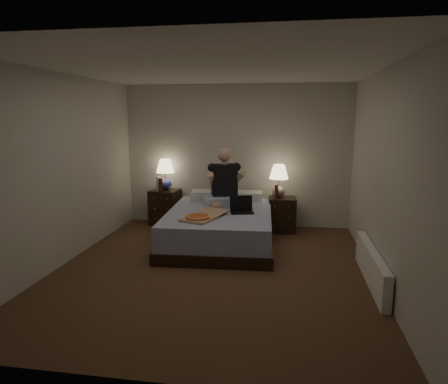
% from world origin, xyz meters
% --- Properties ---
extents(floor, '(4.00, 4.50, 0.00)m').
position_xyz_m(floor, '(0.00, 0.00, 0.00)').
color(floor, brown).
rests_on(floor, ground).
extents(ceiling, '(4.00, 4.50, 0.00)m').
position_xyz_m(ceiling, '(0.00, 0.00, 2.50)').
color(ceiling, white).
rests_on(ceiling, ground).
extents(wall_back, '(4.00, 0.00, 2.50)m').
position_xyz_m(wall_back, '(0.00, 2.25, 1.25)').
color(wall_back, silver).
rests_on(wall_back, ground).
extents(wall_front, '(4.00, 0.00, 2.50)m').
position_xyz_m(wall_front, '(0.00, -2.25, 1.25)').
color(wall_front, silver).
rests_on(wall_front, ground).
extents(wall_left, '(0.00, 4.50, 2.50)m').
position_xyz_m(wall_left, '(-2.00, 0.00, 1.25)').
color(wall_left, silver).
rests_on(wall_left, ground).
extents(wall_right, '(0.00, 4.50, 2.50)m').
position_xyz_m(wall_right, '(2.00, 0.00, 1.25)').
color(wall_right, silver).
rests_on(wall_right, ground).
extents(bed, '(1.67, 2.16, 0.52)m').
position_xyz_m(bed, '(-0.09, 1.07, 0.26)').
color(bed, '#505FA0').
rests_on(bed, floor).
extents(nightstand_left, '(0.54, 0.49, 0.63)m').
position_xyz_m(nightstand_left, '(-1.27, 2.05, 0.32)').
color(nightstand_left, black).
rests_on(nightstand_left, floor).
extents(nightstand_right, '(0.48, 0.44, 0.59)m').
position_xyz_m(nightstand_right, '(0.84, 1.91, 0.29)').
color(nightstand_right, black).
rests_on(nightstand_right, floor).
extents(lamp_left, '(0.37, 0.37, 0.56)m').
position_xyz_m(lamp_left, '(-1.25, 2.05, 0.91)').
color(lamp_left, '#2A339C').
rests_on(lamp_left, nightstand_left).
extents(lamp_right, '(0.40, 0.40, 0.56)m').
position_xyz_m(lamp_right, '(0.77, 1.93, 0.87)').
color(lamp_right, gray).
rests_on(lamp_right, nightstand_right).
extents(water_bottle, '(0.07, 0.07, 0.25)m').
position_xyz_m(water_bottle, '(-1.37, 1.97, 0.76)').
color(water_bottle, silver).
rests_on(water_bottle, nightstand_left).
extents(soda_can, '(0.07, 0.07, 0.10)m').
position_xyz_m(soda_can, '(-1.12, 1.90, 0.68)').
color(soda_can, '#B0B0AB').
rests_on(soda_can, nightstand_left).
extents(beer_bottle_left, '(0.06, 0.06, 0.23)m').
position_xyz_m(beer_bottle_left, '(-1.30, 1.93, 0.75)').
color(beer_bottle_left, '#531F0B').
rests_on(beer_bottle_left, nightstand_left).
extents(beer_bottle_right, '(0.06, 0.06, 0.23)m').
position_xyz_m(beer_bottle_right, '(0.74, 1.80, 0.70)').
color(beer_bottle_right, '#5A190C').
rests_on(beer_bottle_right, nightstand_right).
extents(person, '(0.80, 0.71, 0.93)m').
position_xyz_m(person, '(-0.07, 1.44, 0.98)').
color(person, black).
rests_on(person, bed).
extents(laptop, '(0.40, 0.35, 0.24)m').
position_xyz_m(laptop, '(0.25, 1.01, 0.64)').
color(laptop, black).
rests_on(laptop, bed).
extents(pizza_box, '(0.63, 0.85, 0.08)m').
position_xyz_m(pizza_box, '(-0.30, 0.47, 0.56)').
color(pizza_box, tan).
rests_on(pizza_box, bed).
extents(radiator, '(0.10, 1.60, 0.40)m').
position_xyz_m(radiator, '(1.93, -0.09, 0.20)').
color(radiator, white).
rests_on(radiator, floor).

